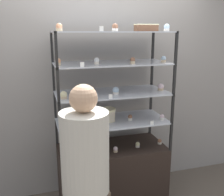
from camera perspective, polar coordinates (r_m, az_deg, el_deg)
name	(u,v)px	position (r m, az deg, el deg)	size (l,w,h in m)	color
back_wall	(102,85)	(3.14, -2.20, 2.77)	(8.00, 0.05, 2.60)	gray
display_base	(112,175)	(3.10, 0.00, -16.37)	(1.17, 0.55, 0.69)	black
display_riser_lower	(112,122)	(2.83, 0.00, -5.23)	(1.17, 0.55, 0.31)	black
display_riser_middle	(112,94)	(2.74, 0.00, 0.88)	(1.17, 0.55, 0.31)	black
display_riser_upper	(112,64)	(2.69, 0.00, 7.31)	(1.17, 0.55, 0.31)	black
display_riser_top	(112,33)	(2.67, 0.00, 13.93)	(1.17, 0.55, 0.31)	black
layer_cake_centerpiece	(108,115)	(2.79, -0.92, -3.64)	(0.17, 0.17, 0.14)	beige
sheet_cake_frosted	(146,28)	(2.76, 7.43, 14.95)	(0.22, 0.12, 0.07)	brown
cupcake_0	(64,154)	(2.77, -10.47, -11.86)	(0.05, 0.05, 0.06)	beige
cupcake_1	(91,151)	(2.78, -4.61, -11.49)	(0.05, 0.05, 0.06)	#CCB28C
cupcake_2	(115,149)	(2.82, 0.76, -11.11)	(0.05, 0.05, 0.06)	#CCB28C
cupcake_3	(138,145)	(2.94, 5.59, -10.07)	(0.05, 0.05, 0.06)	beige
cupcake_4	(160,141)	(3.05, 10.33, -9.29)	(0.05, 0.05, 0.06)	beige
price_tag_0	(99,158)	(2.66, -2.92, -12.90)	(0.04, 0.00, 0.04)	white
cupcake_5	(63,126)	(2.63, -10.55, -5.92)	(0.05, 0.05, 0.06)	beige
cupcake_6	(99,123)	(2.67, -2.78, -5.38)	(0.05, 0.05, 0.06)	white
cupcake_7	(130,117)	(2.83, 3.97, -4.26)	(0.05, 0.05, 0.06)	white
cupcake_8	(162,117)	(2.88, 10.85, -4.10)	(0.05, 0.05, 0.06)	white
price_tag_1	(152,123)	(2.71, 8.71, -5.37)	(0.04, 0.00, 0.04)	white
cupcake_9	(64,95)	(2.51, -10.47, 0.60)	(0.06, 0.06, 0.07)	#CCB28C
cupcake_10	(116,91)	(2.65, 0.83, 1.58)	(0.06, 0.06, 0.07)	white
cupcake_11	(161,87)	(2.87, 10.57, 2.33)	(0.06, 0.06, 0.07)	#CCB28C
price_tag_2	(111,96)	(2.47, -0.31, 0.36)	(0.04, 0.00, 0.04)	white
cupcake_12	(58,62)	(2.52, -11.61, 7.69)	(0.05, 0.05, 0.06)	#CCB28C
cupcake_13	(97,61)	(2.56, -3.35, 8.04)	(0.05, 0.05, 0.06)	beige
cupcake_14	(133,61)	(2.61, 4.53, 8.14)	(0.05, 0.05, 0.06)	#CCB28C
cupcake_15	(164,59)	(2.77, 11.16, 8.28)	(0.05, 0.05, 0.06)	#CCB28C
price_tag_3	(82,65)	(2.36, -6.51, 7.24)	(0.04, 0.00, 0.04)	white
cupcake_16	(59,27)	(2.50, -11.42, 14.84)	(0.06, 0.06, 0.07)	#CCB28C
cupcake_17	(115,27)	(2.53, 0.67, 15.10)	(0.06, 0.06, 0.07)	white
cupcake_18	(167,28)	(2.74, 11.81, 14.74)	(0.06, 0.06, 0.07)	white
price_tag_4	(101,29)	(2.38, -2.30, 14.86)	(0.04, 0.00, 0.04)	white
customer_figure	(86,177)	(2.11, -5.78, -16.78)	(0.37, 0.37, 1.57)	brown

